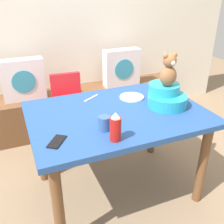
% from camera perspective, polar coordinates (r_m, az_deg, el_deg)
% --- Properties ---
extents(ground_plane, '(8.00, 8.00, 0.00)m').
position_cam_1_polar(ground_plane, '(2.34, 0.98, -16.38)').
color(ground_plane, '#8C7256').
extents(back_wall, '(4.40, 0.10, 2.60)m').
position_cam_1_polar(back_wall, '(3.14, -10.43, 20.73)').
color(back_wall, silver).
rests_on(back_wall, ground_plane).
extents(window_bench, '(2.60, 0.44, 0.46)m').
position_cam_1_polar(window_bench, '(3.17, -7.75, 0.76)').
color(window_bench, brown).
rests_on(window_bench, ground_plane).
extents(pillow_floral_left, '(0.44, 0.15, 0.44)m').
position_cam_1_polar(pillow_floral_left, '(2.91, -18.98, 6.73)').
color(pillow_floral_left, silver).
rests_on(pillow_floral_left, window_bench).
extents(pillow_floral_right, '(0.44, 0.15, 0.44)m').
position_cam_1_polar(pillow_floral_right, '(3.17, 2.14, 9.73)').
color(pillow_floral_right, silver).
rests_on(pillow_floral_right, window_bench).
extents(book_stack, '(0.20, 0.14, 0.07)m').
position_cam_1_polar(book_stack, '(3.05, -9.43, 4.99)').
color(book_stack, '#985C40').
rests_on(book_stack, window_bench).
extents(dining_table, '(1.29, 0.92, 0.74)m').
position_cam_1_polar(dining_table, '(1.96, 1.13, -2.59)').
color(dining_table, '#264C8C').
rests_on(dining_table, ground_plane).
extents(highchair, '(0.34, 0.47, 0.79)m').
position_cam_1_polar(highchair, '(2.62, -9.52, 2.01)').
color(highchair, red).
rests_on(highchair, ground_plane).
extents(infant_seat_teal, '(0.30, 0.33, 0.16)m').
position_cam_1_polar(infant_seat_teal, '(2.03, 11.82, 3.36)').
color(infant_seat_teal, '#24A0BA').
rests_on(infant_seat_teal, dining_table).
extents(teddy_bear, '(0.13, 0.12, 0.25)m').
position_cam_1_polar(teddy_bear, '(1.96, 12.38, 8.91)').
color(teddy_bear, '#96603A').
rests_on(teddy_bear, infant_seat_teal).
extents(ketchup_bottle, '(0.07, 0.07, 0.18)m').
position_cam_1_polar(ketchup_bottle, '(1.53, 0.77, -3.39)').
color(ketchup_bottle, red).
rests_on(ketchup_bottle, dining_table).
extents(coffee_mug, '(0.12, 0.08, 0.09)m').
position_cam_1_polar(coffee_mug, '(1.66, -1.56, -2.45)').
color(coffee_mug, '#335999').
rests_on(coffee_mug, dining_table).
extents(dinner_plate_near, '(0.20, 0.20, 0.01)m').
position_cam_1_polar(dinner_plate_near, '(2.15, 4.36, 3.29)').
color(dinner_plate_near, white).
rests_on(dinner_plate_near, dining_table).
extents(cell_phone, '(0.14, 0.16, 0.01)m').
position_cam_1_polar(cell_phone, '(1.59, -12.05, -6.38)').
color(cell_phone, black).
rests_on(cell_phone, dining_table).
extents(table_fork, '(0.15, 0.11, 0.01)m').
position_cam_1_polar(table_fork, '(2.14, -4.58, 3.11)').
color(table_fork, silver).
rests_on(table_fork, dining_table).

